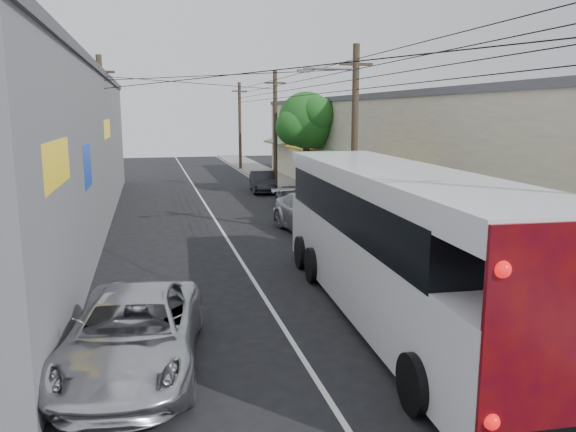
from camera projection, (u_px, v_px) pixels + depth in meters
name	position (u px, v px, depth m)	size (l,w,h in m)	color
ground	(333.00, 406.00, 10.26)	(120.00, 120.00, 0.00)	black
sidewalk	(330.00, 209.00, 30.87)	(3.00, 80.00, 0.12)	slate
building_right	(392.00, 149.00, 33.28)	(7.09, 40.00, 6.25)	beige
building_left	(22.00, 150.00, 24.77)	(7.20, 36.00, 7.25)	slate
utility_poles	(269.00, 135.00, 29.65)	(11.80, 45.28, 8.00)	#473828
street_tree	(307.00, 122.00, 35.87)	(4.40, 4.00, 6.60)	#3F2B19
coach_bus	(394.00, 241.00, 14.53)	(3.71, 13.63, 3.89)	white
jeepney	(133.00, 334.00, 11.57)	(2.63, 5.70, 1.58)	silver
parked_suv	(316.00, 215.00, 24.59)	(2.46, 6.05, 1.76)	#A8A8B1
parked_car_mid	(293.00, 197.00, 31.12)	(1.52, 3.78, 1.29)	#27272C
parked_car_far	(263.00, 182.00, 37.77)	(1.48, 4.25, 1.40)	black
pedestrian_near	(360.00, 219.00, 23.45)	(0.58, 0.38, 1.58)	pink
pedestrian_far	(407.00, 215.00, 24.13)	(0.79, 0.61, 1.62)	#8CA7CC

